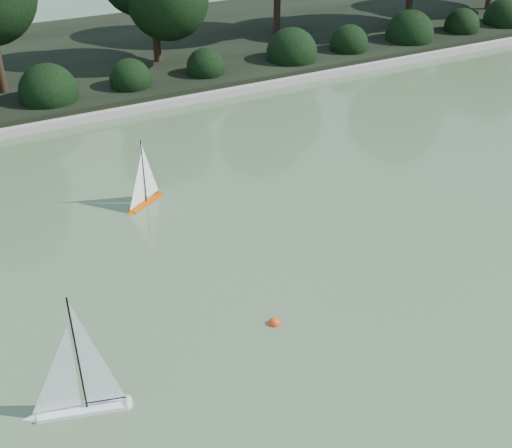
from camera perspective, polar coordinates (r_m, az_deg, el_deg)
name	(u,v)px	position (r m, az deg, el deg)	size (l,w,h in m)	color
ground	(405,340)	(8.46, 13.12, -9.97)	(80.00, 80.00, 0.00)	#405231
pond_coping	(155,104)	(15.27, -8.97, 10.46)	(40.00, 0.35, 0.18)	gray
far_bank	(104,56)	(18.89, -13.34, 14.32)	(40.00, 8.00, 0.30)	black
shrub_hedge	(141,78)	(15.96, -10.23, 12.65)	(29.10, 1.10, 1.10)	black
sailboat_white_a	(71,395)	(7.49, -16.09, -14.43)	(1.20, 0.51, 1.65)	white
sailboat_orange	(142,195)	(11.11, -10.11, 2.54)	(0.84, 0.56, 1.24)	#DD4E00
race_buoy	(274,324)	(8.49, 1.64, -8.83)	(0.16, 0.16, 0.16)	#EA3B0C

